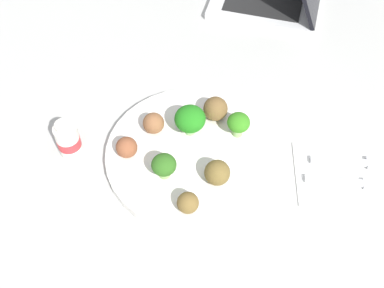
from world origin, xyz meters
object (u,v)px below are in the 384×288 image
Objects in this scene: meatball_front_left at (154,123)px; meatball_mid_left at (217,173)px; meatball_front_right at (186,203)px; napkin at (349,175)px; broccoli_floret_back_left at (164,165)px; knife at (356,183)px; meatball_back_right at (215,109)px; meatball_center at (127,147)px; broccoli_floret_mid_left at (238,123)px; yogurt_bottle at (68,139)px; fork at (353,164)px; plate at (192,154)px; broccoli_floret_back_right at (190,119)px.

meatball_mid_left is at bearing -40.89° from meatball_front_left.
meatball_front_right reaches higher than napkin.
meatball_front_right is at bearing -161.95° from napkin.
broccoli_floret_back_left is at bearing -73.69° from meatball_front_left.
knife is (0.32, -0.08, -0.03)m from meatball_front_left.
meatball_back_right is (0.04, 0.18, 0.00)m from meatball_front_right.
meatball_center is 0.06m from meatball_front_left.
broccoli_floret_mid_left is at bearing 71.10° from meatball_mid_left.
yogurt_bottle is (-0.27, -0.04, -0.01)m from broccoli_floret_mid_left.
fork is at bearing 67.23° from napkin.
broccoli_floret_back_right reaches higher than plate.
broccoli_floret_mid_left is at bearing 160.88° from napkin.
meatball_center is 0.36m from napkin.
broccoli_floret_back_right reaches higher than meatball_front_left.
broccoli_floret_mid_left reaches higher than meatball_front_right.
broccoli_floret_back_right is at bearing -0.71° from meatball_front_left.
broccoli_floret_back_left is 0.09m from meatball_front_left.
meatball_mid_left reaches higher than plate.
meatball_center is (-0.10, 0.09, 0.00)m from meatball_front_right.
meatball_front_right is at bearing -28.34° from yogurt_bottle.
broccoli_floret_mid_left reaches higher than broccoli_floret_back_left.
broccoli_floret_back_left is 1.04× the size of meatball_back_right.
meatball_center is 0.24× the size of knife.
meatball_mid_left is at bearing -171.76° from napkin.
broccoli_floret_back_left reaches higher than meatball_center.
plate is at bearing -114.87° from meatball_back_right.
meatball_center reaches higher than plate.
meatball_center reaches higher than fork.
broccoli_floret_back_left reaches higher than meatball_mid_left.
broccoli_floret_back_left is 0.17m from yogurt_bottle.
meatball_front_left is at bearing -160.95° from meatball_back_right.
meatball_center is (-0.14, 0.04, -0.00)m from meatball_mid_left.
yogurt_bottle is (-0.13, -0.04, -0.00)m from meatball_front_left.
napkin is 0.02m from knife.
broccoli_floret_mid_left is 0.16m from meatball_front_right.
napkin is at bearing -13.37° from broccoli_floret_back_right.
fork is (0.22, -0.08, -0.03)m from meatball_back_right.
plate is at bearing 49.76° from broccoli_floret_back_left.
knife is at bearing 1.44° from broccoli_floret_back_left.
meatball_back_right reaches higher than meatball_front_right.
fork is at bearing 12.49° from meatball_mid_left.
broccoli_floret_back_left is at bearing -121.42° from meatball_back_right.
meatball_mid_left is 0.56× the size of yogurt_bottle.
broccoli_floret_back_right is 1.36× the size of meatball_mid_left.
meatball_back_right reaches higher than meatball_front_left.
fork is 1.69× the size of yogurt_bottle.
plate is 0.11m from meatball_front_right.
meatball_front_right is 0.46× the size of yogurt_bottle.
meatball_back_right is 0.11m from meatball_front_left.
yogurt_bottle reaches higher than broccoli_floret_back_left.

